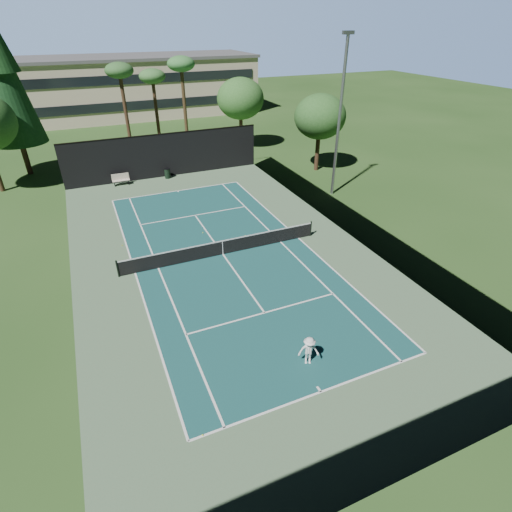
# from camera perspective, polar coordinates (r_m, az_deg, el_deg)

# --- Properties ---
(ground) EXTENTS (160.00, 160.00, 0.00)m
(ground) POSITION_cam_1_polar(r_m,az_deg,el_deg) (25.52, -4.75, 0.20)
(ground) COLOR #26481B
(ground) RESTS_ON ground
(apron_slab) EXTENTS (18.00, 32.00, 0.01)m
(apron_slab) POSITION_cam_1_polar(r_m,az_deg,el_deg) (25.52, -4.75, 0.21)
(apron_slab) COLOR #51714F
(apron_slab) RESTS_ON ground
(court_surface) EXTENTS (10.97, 23.77, 0.01)m
(court_surface) POSITION_cam_1_polar(r_m,az_deg,el_deg) (25.52, -4.75, 0.23)
(court_surface) COLOR #174B4B
(court_surface) RESTS_ON ground
(court_lines) EXTENTS (11.07, 23.87, 0.01)m
(court_lines) POSITION_cam_1_polar(r_m,az_deg,el_deg) (25.51, -4.75, 0.24)
(court_lines) COLOR white
(court_lines) RESTS_ON ground
(tennis_net) EXTENTS (12.90, 0.10, 1.10)m
(tennis_net) POSITION_cam_1_polar(r_m,az_deg,el_deg) (25.24, -4.80, 1.29)
(tennis_net) COLOR black
(tennis_net) RESTS_ON ground
(fence) EXTENTS (18.04, 32.05, 4.03)m
(fence) POSITION_cam_1_polar(r_m,az_deg,el_deg) (24.62, -4.99, 4.30)
(fence) COLOR black
(fence) RESTS_ON ground
(player) EXTENTS (1.04, 0.84, 1.41)m
(player) POSITION_cam_1_polar(r_m,az_deg,el_deg) (17.72, 7.56, -13.28)
(player) COLOR white
(player) RESTS_ON ground
(tennis_ball_a) EXTENTS (0.07, 0.07, 0.07)m
(tennis_ball_a) POSITION_cam_1_polar(r_m,az_deg,el_deg) (15.89, -7.63, -24.03)
(tennis_ball_a) COLOR #DAED36
(tennis_ball_a) RESTS_ON ground
(tennis_ball_b) EXTENTS (0.07, 0.07, 0.07)m
(tennis_ball_b) POSITION_cam_1_polar(r_m,az_deg,el_deg) (28.23, -7.60, 3.31)
(tennis_ball_b) COLOR #B6D831
(tennis_ball_b) RESTS_ON ground
(tennis_ball_c) EXTENTS (0.07, 0.07, 0.07)m
(tennis_ball_c) POSITION_cam_1_polar(r_m,az_deg,el_deg) (27.60, -1.55, 2.90)
(tennis_ball_c) COLOR #D1F237
(tennis_ball_c) RESTS_ON ground
(tennis_ball_d) EXTENTS (0.07, 0.07, 0.07)m
(tennis_ball_d) POSITION_cam_1_polar(r_m,az_deg,el_deg) (27.85, -18.57, 1.45)
(tennis_ball_d) COLOR #C5D831
(tennis_ball_d) RESTS_ON ground
(park_bench) EXTENTS (1.50, 0.45, 1.02)m
(park_bench) POSITION_cam_1_polar(r_m,az_deg,el_deg) (38.44, -18.76, 10.37)
(park_bench) COLOR beige
(park_bench) RESTS_ON ground
(trash_bin) EXTENTS (0.56, 0.56, 0.95)m
(trash_bin) POSITION_cam_1_polar(r_m,az_deg,el_deg) (39.03, -12.55, 11.47)
(trash_bin) COLOR black
(trash_bin) RESTS_ON ground
(palm_a) EXTENTS (2.80, 2.80, 9.32)m
(palm_a) POSITION_cam_1_polar(r_m,az_deg,el_deg) (45.42, -18.89, 23.35)
(palm_a) COLOR #472F1E
(palm_a) RESTS_ON ground
(palm_b) EXTENTS (2.80, 2.80, 8.42)m
(palm_b) POSITION_cam_1_polar(r_m,az_deg,el_deg) (47.97, -14.57, 23.27)
(palm_b) COLOR #452C1D
(palm_b) RESTS_ON ground
(palm_c) EXTENTS (2.80, 2.80, 9.77)m
(palm_c) POSITION_cam_1_polar(r_m,az_deg,el_deg) (45.43, -10.62, 24.88)
(palm_c) COLOR #48351F
(palm_c) RESTS_ON ground
(decid_tree_a) EXTENTS (5.12, 5.12, 7.62)m
(decid_tree_a) POSITION_cam_1_polar(r_m,az_deg,el_deg) (46.69, -2.23, 21.53)
(decid_tree_a) COLOR #4E3021
(decid_tree_a) RESTS_ON ground
(decid_tree_b) EXTENTS (4.80, 4.80, 7.14)m
(decid_tree_b) POSITION_cam_1_polar(r_m,az_deg,el_deg) (39.71, 9.13, 19.04)
(decid_tree_b) COLOR #482F1F
(decid_tree_b) RESTS_ON ground
(campus_building) EXTENTS (40.50, 12.50, 8.30)m
(campus_building) POSITION_cam_1_polar(r_m,az_deg,el_deg) (67.80, -18.94, 21.94)
(campus_building) COLOR beige
(campus_building) RESTS_ON ground
(light_pole) EXTENTS (0.90, 0.25, 12.22)m
(light_pole) POSITION_cam_1_polar(r_m,az_deg,el_deg) (33.45, 11.88, 19.03)
(light_pole) COLOR #94979C
(light_pole) RESTS_ON ground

